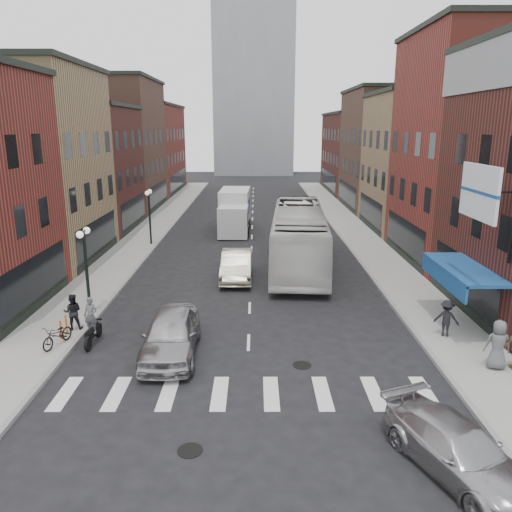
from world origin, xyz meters
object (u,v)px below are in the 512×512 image
at_px(streetlamp_near, 85,255).
at_px(ped_left_solo, 73,312).
at_px(bike_rack, 64,327).
at_px(sedan_left_far, 237,265).
at_px(motorcycle_rider, 92,322).
at_px(parked_bicycle, 57,335).
at_px(curb_car, 458,450).
at_px(transit_bus, 299,237).
at_px(streetlamp_far, 149,207).
at_px(ped_right_a, 447,318).
at_px(ped_right_c, 498,345).
at_px(box_truck, 235,211).
at_px(sedan_left_near, 171,334).
at_px(billboard_sign, 481,194).

height_order(streetlamp_near, ped_left_solo, streetlamp_near).
xyz_separation_m(bike_rack, sedan_left_far, (6.80, 8.47, 0.26)).
bearing_deg(motorcycle_rider, parked_bicycle, -152.99).
distance_m(bike_rack, curb_car, 15.34).
bearing_deg(motorcycle_rider, curb_car, -27.76).
distance_m(transit_bus, ped_left_solo, 14.83).
relative_size(sedan_left_far, parked_bicycle, 2.91).
relative_size(bike_rack, parked_bicycle, 0.48).
height_order(streetlamp_far, sedan_left_far, streetlamp_far).
bearing_deg(curb_car, ped_right_a, 49.28).
bearing_deg(ped_left_solo, parked_bicycle, 77.40).
bearing_deg(transit_bus, ped_right_c, -63.23).
bearing_deg(box_truck, ped_left_solo, -103.73).
distance_m(transit_bus, ped_right_c, 15.28).
bearing_deg(parked_bicycle, sedan_left_far, 71.71).
relative_size(streetlamp_near, sedan_left_near, 0.82).
bearing_deg(motorcycle_rider, sedan_left_near, -10.82).
bearing_deg(ped_right_c, sedan_left_far, -39.44).
bearing_deg(box_truck, ped_right_a, -64.38).
bearing_deg(transit_bus, sedan_left_far, -139.51).
relative_size(streetlamp_far, sedan_left_near, 0.82).
height_order(box_truck, parked_bicycle, box_truck).
xyz_separation_m(curb_car, ped_right_a, (2.74, 8.21, 0.27)).
distance_m(sedan_left_far, parked_bicycle, 11.53).
bearing_deg(streetlamp_near, sedan_left_far, 41.17).
relative_size(streetlamp_far, bike_rack, 5.14).
relative_size(streetlamp_far, sedan_left_far, 0.84).
bearing_deg(streetlamp_near, ped_right_a, -9.73).
relative_size(motorcycle_rider, sedan_left_far, 0.41).
distance_m(motorcycle_rider, ped_left_solo, 1.70).
bearing_deg(streetlamp_near, ped_left_solo, -92.14).
relative_size(ped_left_solo, ped_right_a, 1.01).
relative_size(bike_rack, ped_left_solo, 0.51).
bearing_deg(curb_car, billboard_sign, 44.24).
bearing_deg(parked_bicycle, streetlamp_near, 105.67).
distance_m(box_truck, curb_car, 30.97).
xyz_separation_m(motorcycle_rider, curb_car, (11.66, -7.74, -0.27)).
bearing_deg(sedan_left_far, transit_bus, 36.65).
height_order(motorcycle_rider, sedan_left_near, motorcycle_rider).
bearing_deg(transit_bus, billboard_sign, -61.00).
distance_m(streetlamp_near, sedan_left_far, 9.02).
xyz_separation_m(bike_rack, parked_bicycle, (0.10, -0.91, 0.04)).
bearing_deg(ped_right_c, billboard_sign, -72.07).
xyz_separation_m(bike_rack, transit_bus, (10.58, 11.26, 1.32)).
xyz_separation_m(streetlamp_near, transit_bus, (10.38, 8.56, -1.04)).
distance_m(streetlamp_far, sedan_left_near, 18.78).
xyz_separation_m(parked_bicycle, ped_left_solo, (0.03, 1.69, 0.34)).
height_order(curb_car, parked_bicycle, curb_car).
xyz_separation_m(motorcycle_rider, ped_left_solo, (-1.19, 1.21, -0.00)).
relative_size(motorcycle_rider, ped_right_c, 1.10).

